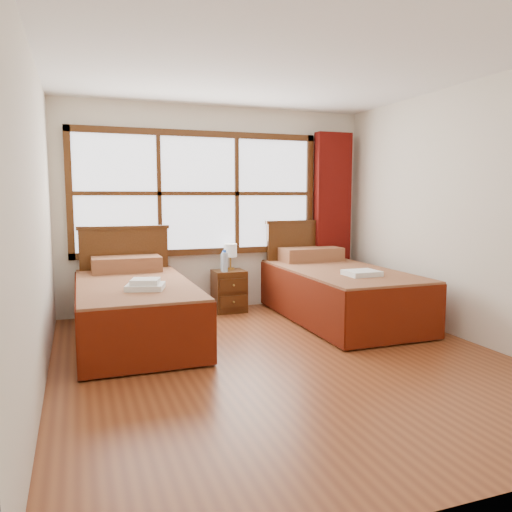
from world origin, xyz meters
name	(u,v)px	position (x,y,z in m)	size (l,w,h in m)	color
floor	(284,360)	(0.00, 0.00, 0.00)	(4.50, 4.50, 0.00)	brown
ceiling	(287,61)	(0.00, 0.00, 2.60)	(4.50, 4.50, 0.00)	white
wall_back	(217,209)	(0.00, 2.25, 1.30)	(4.00, 4.00, 0.00)	silver
wall_left	(36,219)	(-2.00, 0.00, 1.30)	(4.50, 4.50, 0.00)	silver
wall_right	(468,213)	(2.00, 0.00, 1.30)	(4.50, 4.50, 0.00)	silver
window	(199,194)	(-0.25, 2.21, 1.50)	(3.16, 0.06, 1.56)	white
curtain	(332,218)	(1.60, 2.11, 1.17)	(0.50, 0.16, 2.30)	#5B0D09
bed_left	(134,305)	(-1.19, 1.20, 0.34)	(1.14, 2.22, 1.11)	#42230D
bed_right	(337,290)	(1.19, 1.20, 0.35)	(1.17, 2.27, 1.14)	#42230D
nightstand	(229,291)	(0.08, 1.99, 0.26)	(0.40, 0.40, 0.53)	#48270F
towels_left	(145,285)	(-1.13, 0.69, 0.64)	(0.41, 0.38, 0.10)	white
towels_right	(362,273)	(1.18, 0.63, 0.64)	(0.36, 0.31, 0.05)	white
lamp	(230,251)	(0.13, 2.11, 0.76)	(0.17, 0.17, 0.33)	gold
bottle_near	(225,262)	(0.00, 1.90, 0.66)	(0.07, 0.07, 0.28)	silver
bottle_far	(223,262)	(-0.01, 1.95, 0.64)	(0.07, 0.07, 0.25)	silver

